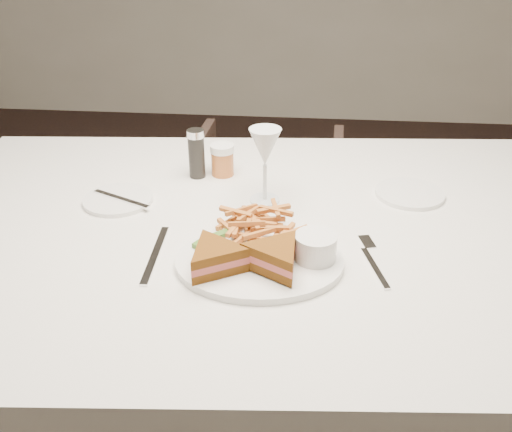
{
  "coord_description": "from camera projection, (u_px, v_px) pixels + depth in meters",
  "views": [
    {
      "loc": [
        0.45,
        -1.36,
        1.36
      ],
      "look_at": [
        0.36,
        -0.37,
        0.8
      ],
      "focal_mm": 40.0,
      "sensor_mm": 36.0,
      "label": 1
    }
  ],
  "objects": [
    {
      "name": "ground",
      "position": [
        159.0,
        368.0,
        1.89
      ],
      "size": [
        5.0,
        5.0,
        0.0
      ],
      "primitive_type": "plane",
      "color": "black",
      "rests_on": "ground"
    },
    {
      "name": "table",
      "position": [
        258.0,
        356.0,
        1.4
      ],
      "size": [
        1.59,
        1.12,
        0.75
      ],
      "primitive_type": "cube",
      "rotation": [
        0.0,
        0.0,
        0.08
      ],
      "color": "silver",
      "rests_on": "ground"
    },
    {
      "name": "table_setting",
      "position": [
        256.0,
        222.0,
        1.16
      ],
      "size": [
        0.83,
        0.58,
        0.18
      ],
      "color": "white",
      "rests_on": "table"
    },
    {
      "name": "chair_far",
      "position": [
        265.0,
        200.0,
        2.28
      ],
      "size": [
        0.62,
        0.58,
        0.61
      ],
      "primitive_type": "imported",
      "rotation": [
        0.0,
        0.0,
        3.09
      ],
      "color": "#4A362D",
      "rests_on": "ground"
    }
  ]
}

